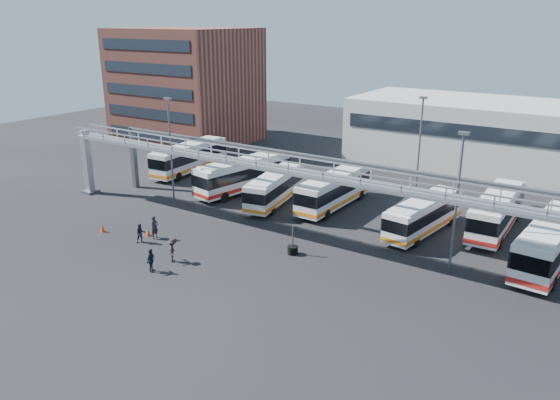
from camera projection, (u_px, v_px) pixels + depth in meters
The scene contains 21 objects.
ground at pixel (258, 267), 40.07m from camera, with size 140.00×140.00×0.00m, color black.
gantry at pixel (300, 176), 42.97m from camera, with size 51.40×5.15×7.10m.
apartment_building at pixel (186, 86), 78.98m from camera, with size 18.00×15.00×16.00m, color brown.
warehouse at pixel (534, 140), 62.69m from camera, with size 42.00×14.00×8.00m, color #9E9E99.
light_pole_left at pixel (170, 144), 52.90m from camera, with size 0.70×0.35×10.21m.
light_pole_mid at pixel (457, 196), 37.56m from camera, with size 0.70×0.35×10.21m.
light_pole_back at pixel (420, 142), 53.61m from camera, with size 0.70×0.35×10.21m.
bus_0 at pixel (189, 157), 63.90m from camera, with size 3.28×11.37×3.41m.
bus_2 at pixel (243, 174), 56.74m from camera, with size 4.76×11.75×3.48m.
bus_3 at pixel (276, 187), 53.25m from camera, with size 4.15×10.39×3.08m.
bus_4 at pixel (334, 189), 52.13m from camera, with size 2.71×10.90×3.30m.
bus_6 at pixel (424, 214), 45.87m from camera, with size 3.68×10.26×3.05m.
bus_7 at pixel (497, 211), 46.17m from camera, with size 2.73×11.09×3.36m.
bus_8 at pixel (550, 242), 39.57m from camera, with size 3.57×11.78×3.53m.
pedestrian_a at pixel (155, 227), 44.94m from camera, with size 0.72×0.47×1.96m, color black.
pedestrian_b at pixel (141, 233), 44.13m from camera, with size 0.78×0.61×1.61m, color #221F2B.
pedestrian_c at pixel (173, 250), 40.66m from camera, with size 1.18×0.68×1.83m, color #2B201D.
pedestrian_d at pixel (151, 260), 39.04m from camera, with size 1.04×0.43×1.77m, color black.
cone_left at pixel (102, 228), 46.49m from camera, with size 0.41×0.41×0.65m, color #FB3E0D.
cone_right at pixel (148, 232), 45.66m from camera, with size 0.40×0.40×0.64m, color #FB3E0D.
tire_stack at pixel (293, 249), 42.13m from camera, with size 0.82×0.82×2.34m.
Camera 1 is at (21.35, -29.55, 17.42)m, focal length 35.00 mm.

